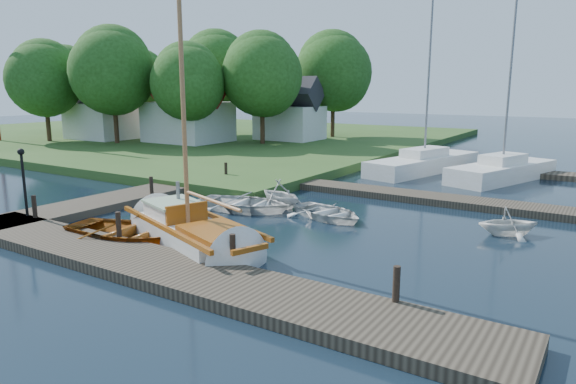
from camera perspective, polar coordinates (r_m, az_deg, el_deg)
The scene contains 31 objects.
ground at distance 18.51m, azimuth -0.00°, elevation -3.64°, with size 160.00×160.00×0.00m, color black.
near_dock at distance 14.03m, azimuth -13.54°, elevation -8.34°, with size 18.00×2.20×0.30m, color #2E271E.
left_dock at distance 24.98m, azimuth -13.05°, elevation 0.40°, with size 2.20×18.00×0.30m, color #2E271E.
far_dock at distance 23.32m, azimuth 12.89°, elevation -0.38°, with size 14.00×1.60×0.30m, color #2E271E.
shore at distance 53.02m, azimuth -12.73°, elevation 6.28°, with size 50.00×40.00×0.50m, color #2E501F.
mooring_post_0 at distance 20.31m, azimuth -26.35°, elevation -1.46°, with size 0.16×0.16×0.80m, color black.
mooring_post_1 at distance 16.68m, azimuth -18.31°, elevation -3.45°, with size 0.16×0.16×0.80m, color black.
mooring_post_2 at distance 13.58m, azimuth -6.16°, elevation -6.31°, with size 0.16×0.16×0.80m, color black.
mooring_post_3 at distance 11.44m, azimuth 11.95°, elevation -9.96°, with size 0.16×0.16×0.80m, color black.
mooring_post_4 at distance 22.82m, azimuth -14.94°, elevation 0.67°, with size 0.16×0.16×0.80m, color black.
mooring_post_5 at distance 26.38m, azimuth -6.92°, elevation 2.41°, with size 0.16×0.16×0.80m, color black.
lamp_post at distance 20.53m, azimuth -27.36°, elevation 1.91°, with size 0.24×0.24×2.44m.
sailboat at distance 16.20m, azimuth -10.44°, elevation -4.79°, with size 7.38×4.33×9.83m.
dinghy at distance 17.15m, azimuth -17.44°, elevation -3.87°, with size 3.07×4.29×0.89m, color #88440E.
tender_a at distance 20.58m, azimuth -4.81°, elevation -0.98°, with size 2.75×3.85×0.80m, color beige.
tender_b at distance 21.08m, azimuth -0.86°, elevation -0.02°, with size 2.05×2.37×1.25m, color beige.
tender_c at distance 19.34m, azimuth 4.44°, elevation -2.00°, with size 2.28×3.20×0.66m, color beige.
tender_d at distance 18.61m, azimuth 23.33°, elevation -2.84°, with size 1.73×2.01×1.06m, color beige.
marina_boat_1 at distance 31.05m, azimuth 14.88°, elevation 3.21°, with size 4.30×9.16×9.84m.
marina_boat_2 at distance 29.47m, azimuth 22.71°, elevation 2.30°, with size 4.51×7.74×11.13m.
house_a at distance 42.97m, azimuth -11.05°, elevation 8.81°, with size 6.30×5.00×6.29m.
house_b at distance 47.60m, azimuth -19.79°, elevation 8.36°, with size 5.77×4.50×5.79m.
house_c at distance 44.00m, azimuth 0.20°, elevation 8.58°, with size 5.25×4.00×5.28m.
tree_0 at distance 46.93m, azimuth -25.43°, elevation 11.28°, with size 6.12×6.07×8.28m.
tree_1 at distance 43.22m, azimuth -18.87°, elevation 12.58°, with size 6.70×6.70×9.20m.
tree_2 at distance 40.14m, azimuth -11.03°, elevation 11.90°, with size 5.83×5.75×7.82m.
tree_3 at distance 40.68m, azimuth -2.87°, elevation 12.88°, with size 6.41×6.38×8.74m.
tree_4 at distance 48.78m, azimuth -7.92°, elevation 13.22°, with size 7.01×7.01×9.66m.
tree_5 at distance 52.95m, azimuth -16.06°, elevation 11.71°, with size 6.00×5.94×8.10m.
tree_6 at distance 55.24m, azimuth -23.46°, elevation 11.43°, with size 6.24×6.20×8.46m.
tree_7 at distance 46.45m, azimuth 5.11°, elevation 13.16°, with size 6.83×6.83×9.38m.
Camera 1 is at (9.68, -15.01, 4.84)m, focal length 32.00 mm.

